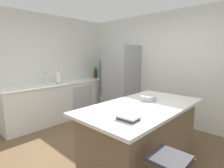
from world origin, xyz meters
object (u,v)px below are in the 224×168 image
at_px(refrigerator, 120,81).
at_px(paper_towel_roll, 58,78).
at_px(soda_bottle, 100,73).
at_px(gin_bottle, 98,73).
at_px(wine_bottle, 96,74).
at_px(kitchen_island, 142,134).
at_px(vinegar_bottle, 94,75).
at_px(cookbook_stack, 128,117).
at_px(mixing_bowl, 148,98).
at_px(sink_faucet, 45,78).

distance_m(refrigerator, paper_towel_roll, 1.59).
bearing_deg(soda_bottle, gin_bottle, -100.54).
height_order(paper_towel_roll, wine_bottle, wine_bottle).
bearing_deg(paper_towel_roll, kitchen_island, -3.19).
height_order(soda_bottle, gin_bottle, soda_bottle).
bearing_deg(vinegar_bottle, kitchen_island, -27.00).
bearing_deg(cookbook_stack, vinegar_bottle, 145.52).
height_order(gin_bottle, wine_bottle, gin_bottle).
bearing_deg(gin_bottle, kitchen_island, -30.00).
xyz_separation_m(kitchen_island, mixing_bowl, (-0.09, 0.27, 0.48)).
bearing_deg(refrigerator, vinegar_bottle, -172.19).
bearing_deg(mixing_bowl, kitchen_island, -72.36).
bearing_deg(kitchen_island, vinegar_bottle, 153.00).
distance_m(kitchen_island, sink_faucet, 2.69).
height_order(wine_bottle, cookbook_stack, wine_bottle).
xyz_separation_m(wine_bottle, vinegar_bottle, (0.03, -0.10, -0.03)).
relative_size(refrigerator, paper_towel_roll, 5.92).
distance_m(refrigerator, wine_bottle, 0.96).
bearing_deg(soda_bottle, paper_towel_roll, -87.86).
distance_m(paper_towel_roll, wine_bottle, 1.28).
distance_m(sink_faucet, mixing_bowl, 2.57).
bearing_deg(cookbook_stack, sink_faucet, 171.39).
distance_m(refrigerator, gin_bottle, 0.97).
height_order(sink_faucet, cookbook_stack, sink_faucet).
height_order(soda_bottle, wine_bottle, soda_bottle).
bearing_deg(soda_bottle, vinegar_bottle, -86.13).
bearing_deg(wine_bottle, vinegar_bottle, -72.45).
relative_size(sink_faucet, gin_bottle, 0.91).
distance_m(kitchen_island, wine_bottle, 3.05).
distance_m(sink_faucet, vinegar_bottle, 1.50).
xyz_separation_m(vinegar_bottle, cookbook_stack, (2.81, -1.93, -0.10)).
distance_m(soda_bottle, vinegar_bottle, 0.28).
height_order(paper_towel_roll, vinegar_bottle, paper_towel_roll).
bearing_deg(vinegar_bottle, refrigerator, 7.81).
bearing_deg(wine_bottle, cookbook_stack, -35.52).
distance_m(sink_faucet, cookbook_stack, 2.85).
relative_size(paper_towel_roll, soda_bottle, 0.88).
xyz_separation_m(kitchen_island, wine_bottle, (-2.63, 1.42, 0.60)).
bearing_deg(mixing_bowl, sink_faucet, -169.90).
xyz_separation_m(vinegar_bottle, mixing_bowl, (2.51, -1.05, -0.08)).
bearing_deg(wine_bottle, gin_bottle, 91.86).
height_order(refrigerator, gin_bottle, refrigerator).
bearing_deg(cookbook_stack, soda_bottle, 142.02).
distance_m(soda_bottle, cookbook_stack, 3.59).
xyz_separation_m(soda_bottle, gin_bottle, (-0.02, -0.08, -0.00)).
height_order(refrigerator, vinegar_bottle, refrigerator).
bearing_deg(paper_towel_roll, gin_bottle, 92.91).
bearing_deg(refrigerator, sink_faucet, -119.80).
height_order(paper_towel_roll, cookbook_stack, paper_towel_roll).
bearing_deg(kitchen_island, cookbook_stack, -71.20).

